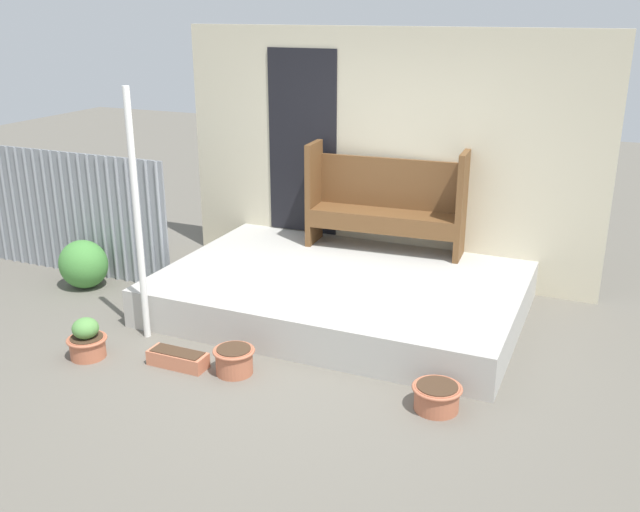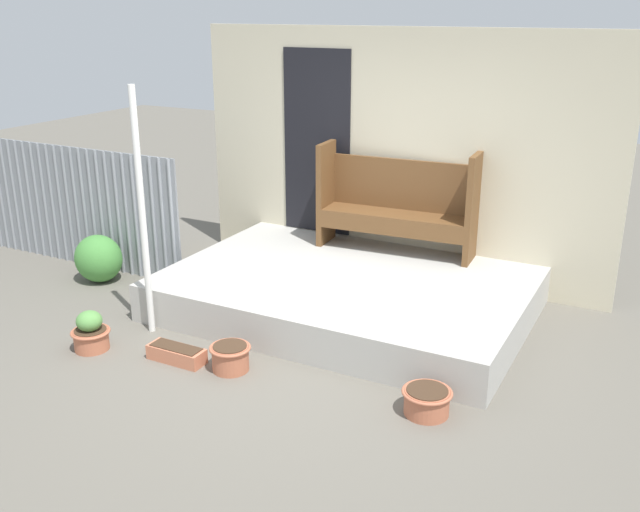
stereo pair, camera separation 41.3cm
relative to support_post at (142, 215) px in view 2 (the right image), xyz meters
The scene contains 11 objects.
ground_plane 1.81m from the support_post, ahead, with size 24.00×24.00×0.00m, color #666056.
porch_slab 2.05m from the support_post, 41.46° to the left, with size 3.35×2.28×0.36m.
house_wall 2.74m from the support_post, 60.75° to the left, with size 4.55×0.08×2.60m.
fence_corrugated 2.19m from the support_post, 151.05° to the left, with size 2.82×0.05×1.34m.
support_post is the anchor object (origin of this frame).
bench 2.63m from the support_post, 55.23° to the left, with size 1.65×0.51×1.08m.
flower_pot_left 1.10m from the support_post, 111.86° to the right, with size 0.33×0.33×0.35m.
flower_pot_middle 1.46m from the support_post, 14.88° to the right, with size 0.34×0.34×0.22m.
flower_pot_right 2.86m from the support_post, ahead, with size 0.37×0.37×0.20m.
planter_box_rect 1.23m from the support_post, 32.40° to the right, with size 0.50×0.18×0.13m.
shrub_by_fence 1.71m from the support_post, 151.34° to the left, with size 0.52×0.47×0.51m.
Camera 2 is at (2.65, -4.57, 2.79)m, focal length 40.00 mm.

